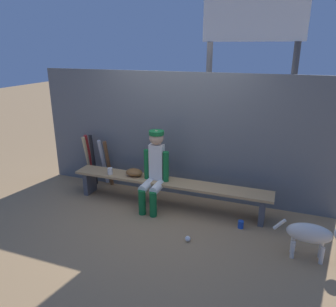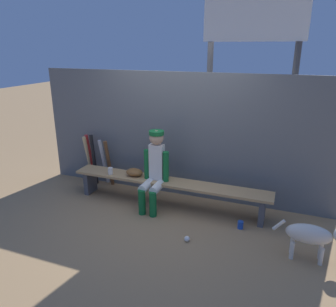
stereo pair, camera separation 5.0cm
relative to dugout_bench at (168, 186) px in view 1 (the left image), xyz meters
name	(u,v)px [view 1 (the left image)]	position (x,y,z in m)	size (l,w,h in m)	color
ground_plane	(168,206)	(0.00, 0.00, -0.36)	(30.00, 30.00, 0.00)	#9E7A51
chainlink_fence	(179,136)	(0.00, 0.50, 0.68)	(4.99, 0.03, 2.07)	#595E63
dugout_bench	(168,186)	(0.00, 0.00, 0.00)	(3.20, 0.36, 0.44)	tan
player_seated	(154,168)	(-0.19, -0.10, 0.30)	(0.41, 0.55, 1.23)	silver
baseball_glove	(134,172)	(-0.58, 0.00, 0.14)	(0.28, 0.20, 0.12)	brown
bat_wood_dark	(108,164)	(-1.26, 0.34, 0.09)	(0.06, 0.06, 0.89)	brown
bat_aluminum_silver	(103,162)	(-1.40, 0.40, 0.08)	(0.06, 0.06, 0.88)	#B7B7BC
bat_aluminum_black	(93,160)	(-1.57, 0.33, 0.12)	(0.06, 0.06, 0.95)	black
bat_aluminum_red	(90,158)	(-1.69, 0.41, 0.11)	(0.06, 0.06, 0.93)	#B22323
bat_wood_natural	(88,159)	(-1.72, 0.39, 0.10)	(0.06, 0.06, 0.92)	tan
baseball	(188,239)	(0.58, -0.83, -0.32)	(0.07, 0.07, 0.07)	white
cup_on_ground	(241,224)	(1.19, -0.26, -0.30)	(0.08, 0.08, 0.11)	#1E47AD
cup_on_bench	(110,171)	(-0.98, -0.08, 0.14)	(0.08, 0.08, 0.11)	silver
scoreboard	(256,43)	(1.04, 1.21, 2.13)	(1.88, 0.27, 3.62)	#3F3F42
dog	(315,234)	(2.08, -0.67, -0.02)	(0.84, 0.20, 0.49)	beige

